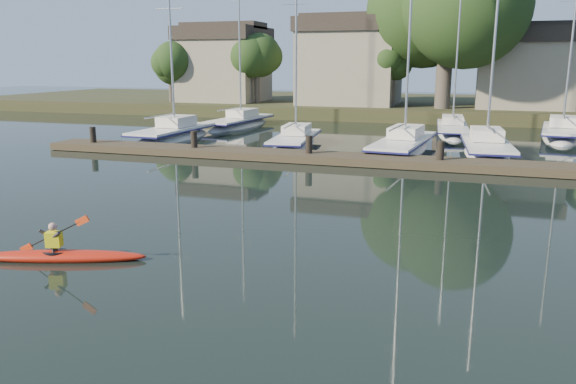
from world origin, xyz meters
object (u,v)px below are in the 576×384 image
(kayak, at_px, (60,254))
(sailboat_7, at_px, (561,142))
(sailboat_3, at_px, (486,158))
(dock, at_px, (372,160))
(sailboat_0, at_px, (173,142))
(sailboat_2, at_px, (403,155))
(sailboat_6, at_px, (452,136))
(sailboat_5, at_px, (240,129))
(sailboat_1, at_px, (295,149))

(kayak, bearing_deg, sailboat_7, 44.30)
(sailboat_3, relative_size, sailboat_7, 0.98)
(dock, xyz_separation_m, sailboat_7, (9.59, 12.55, -0.41))
(sailboat_0, xyz_separation_m, sailboat_3, (18.05, -0.33, 0.01))
(sailboat_2, bearing_deg, dock, -95.83)
(kayak, relative_size, sailboat_0, 0.30)
(sailboat_2, bearing_deg, sailboat_6, 81.45)
(sailboat_2, bearing_deg, sailboat_5, 153.05)
(sailboat_5, bearing_deg, sailboat_6, 6.56)
(sailboat_1, xyz_separation_m, sailboat_2, (6.03, -0.25, -0.02))
(sailboat_0, height_order, sailboat_2, sailboat_2)
(sailboat_5, relative_size, sailboat_7, 1.08)
(sailboat_0, height_order, sailboat_3, sailboat_3)
(sailboat_2, relative_size, sailboat_5, 1.04)
(dock, height_order, sailboat_0, sailboat_0)
(sailboat_6, bearing_deg, dock, -106.95)
(dock, bearing_deg, sailboat_3, 42.77)
(kayak, bearing_deg, sailboat_6, 56.10)
(kayak, distance_m, sailboat_0, 21.55)
(sailboat_2, bearing_deg, sailboat_0, -176.66)
(sailboat_1, distance_m, sailboat_7, 16.70)
(kayak, bearing_deg, sailboat_1, 72.74)
(sailboat_5, distance_m, sailboat_7, 21.38)
(sailboat_2, distance_m, sailboat_3, 4.15)
(sailboat_6, bearing_deg, sailboat_1, -138.08)
(sailboat_1, bearing_deg, kayak, -95.03)
(dock, relative_size, sailboat_3, 2.47)
(dock, relative_size, sailboat_1, 2.59)
(sailboat_0, bearing_deg, sailboat_5, 83.10)
(sailboat_0, relative_size, sailboat_1, 1.02)
(kayak, relative_size, sailboat_1, 0.30)
(sailboat_2, height_order, sailboat_6, sailboat_2)
(kayak, height_order, sailboat_0, sailboat_0)
(sailboat_0, relative_size, sailboat_7, 0.95)
(dock, relative_size, sailboat_6, 2.30)
(sailboat_2, bearing_deg, sailboat_1, -176.53)
(sailboat_5, bearing_deg, kayak, -70.97)
(sailboat_7, bearing_deg, sailboat_0, -154.34)
(dock, height_order, sailboat_1, sailboat_1)
(sailboat_2, xyz_separation_m, sailboat_7, (8.68, 8.15, -0.01))
(dock, relative_size, sailboat_0, 2.55)
(kayak, relative_size, sailboat_3, 0.29)
(sailboat_3, bearing_deg, sailboat_2, 179.65)
(dock, height_order, sailboat_3, sailboat_3)
(kayak, relative_size, sailboat_5, 0.26)
(sailboat_1, relative_size, sailboat_5, 0.87)
(sailboat_0, xyz_separation_m, sailboat_6, (16.11, 7.99, 0.05))
(sailboat_3, distance_m, sailboat_5, 18.60)
(sailboat_6, bearing_deg, sailboat_5, 178.12)
(sailboat_0, xyz_separation_m, sailboat_1, (7.89, -0.35, 0.04))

